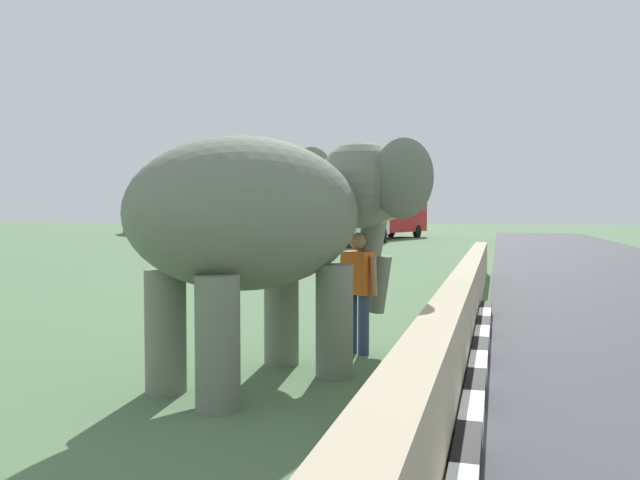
# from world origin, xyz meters

# --- Properties ---
(barrier_parapet) EXTENTS (28.00, 0.36, 1.00)m
(barrier_parapet) POSITION_xyz_m (2.00, 4.20, 0.50)
(barrier_parapet) COLOR tan
(barrier_parapet) RESTS_ON ground_plane
(elephant) EXTENTS (3.99, 3.36, 2.87)m
(elephant) POSITION_xyz_m (2.22, 6.15, 1.87)
(elephant) COLOR slate
(elephant) RESTS_ON ground_plane
(person_handler) EXTENTS (0.38, 0.62, 1.66)m
(person_handler) POSITION_xyz_m (3.69, 5.52, 0.93)
(person_handler) COLOR navy
(person_handler) RESTS_ON ground_plane
(bus_teal) EXTENTS (8.43, 4.10, 3.50)m
(bus_teal) POSITION_xyz_m (21.52, 12.57, 2.08)
(bus_teal) COLOR teal
(bus_teal) RESTS_ON ground_plane
(bus_white) EXTENTS (9.38, 2.73, 3.50)m
(bus_white) POSITION_xyz_m (33.01, 12.16, 2.08)
(bus_white) COLOR silver
(bus_white) RESTS_ON ground_plane
(bus_red) EXTENTS (10.15, 5.14, 3.50)m
(bus_red) POSITION_xyz_m (42.40, 11.85, 2.08)
(bus_red) COLOR #B21E1E
(bus_red) RESTS_ON ground_plane
(cow_near) EXTENTS (1.92, 1.06, 1.23)m
(cow_near) POSITION_xyz_m (15.23, 10.17, 0.87)
(cow_near) COLOR tan
(cow_near) RESTS_ON ground_plane
(hill_east) EXTENTS (28.92, 23.14, 15.51)m
(hill_east) POSITION_xyz_m (55.00, 28.17, 0.00)
(hill_east) COLOR #726E58
(hill_east) RESTS_ON ground_plane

